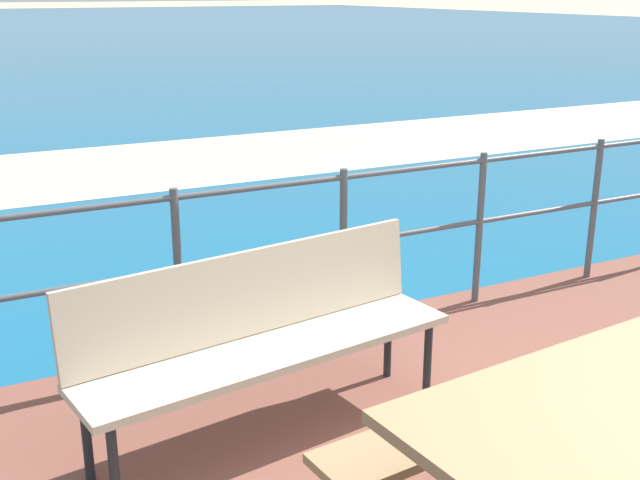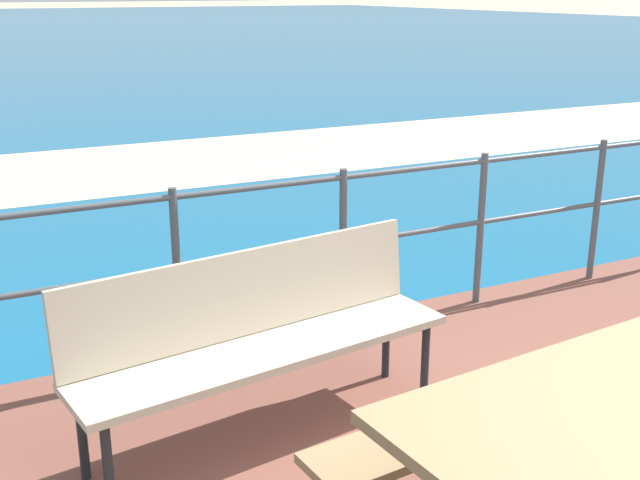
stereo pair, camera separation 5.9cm
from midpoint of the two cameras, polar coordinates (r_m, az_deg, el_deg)
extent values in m
cube|color=beige|center=(9.53, -13.43, 5.17)|extent=(54.03, 3.38, 0.01)
cube|color=#8C704C|center=(3.16, 14.40, -11.38)|extent=(1.80, 0.42, 0.04)
cube|color=#BCAD93|center=(3.51, -3.30, -7.93)|extent=(1.79, 0.64, 0.04)
cube|color=#BCAD93|center=(3.56, -4.88, -3.79)|extent=(1.75, 0.32, 0.39)
cylinder|color=#1E2328|center=(3.20, -14.51, -15.63)|extent=(0.04, 0.04, 0.43)
cylinder|color=#1E2328|center=(3.44, -16.32, -13.20)|extent=(0.04, 0.04, 0.43)
cylinder|color=#1E2328|center=(3.93, 8.02, -8.58)|extent=(0.04, 0.04, 0.43)
cylinder|color=#1E2328|center=(4.13, 5.20, -7.11)|extent=(0.04, 0.04, 0.43)
cylinder|color=#4C5156|center=(4.21, -9.85, -2.75)|extent=(0.04, 0.04, 0.98)
cylinder|color=#4C5156|center=(4.56, 2.02, -0.85)|extent=(0.04, 0.04, 0.98)
cylinder|color=#4C5156|center=(5.09, 11.81, 0.75)|extent=(0.04, 0.04, 0.98)
cylinder|color=#4C5156|center=(5.73, 19.59, 2.00)|extent=(0.04, 0.04, 0.98)
cylinder|color=#4C5156|center=(4.44, 2.08, 4.54)|extent=(5.90, 0.03, 0.03)
cylinder|color=#4C5156|center=(4.55, 2.03, -0.27)|extent=(5.90, 0.03, 0.03)
camera|label=1|loc=(0.03, -89.64, 0.12)|focal=44.38mm
camera|label=2|loc=(0.03, 90.36, -0.12)|focal=44.38mm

